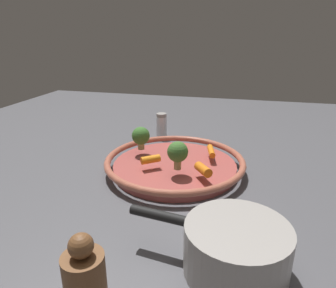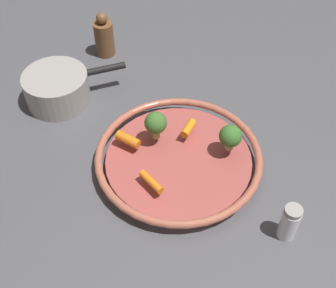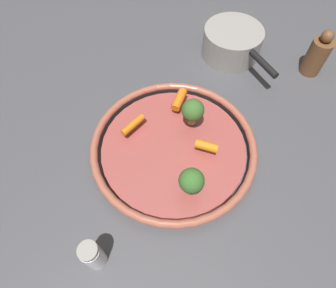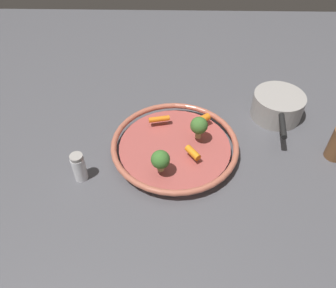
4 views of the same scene
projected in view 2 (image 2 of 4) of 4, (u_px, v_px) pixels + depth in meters
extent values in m
plane|color=#4C4C51|center=(178.00, 165.00, 0.95)|extent=(1.84, 1.84, 0.00)
cylinder|color=#A84C47|center=(178.00, 162.00, 0.95)|extent=(0.31, 0.31, 0.02)
torus|color=#B1604A|center=(179.00, 156.00, 0.93)|extent=(0.35, 0.35, 0.02)
cylinder|color=orange|center=(189.00, 128.00, 0.96)|extent=(0.04, 0.05, 0.02)
cylinder|color=orange|center=(128.00, 139.00, 0.94)|extent=(0.06, 0.05, 0.02)
cylinder|color=orange|center=(151.00, 182.00, 0.87)|extent=(0.06, 0.03, 0.02)
cylinder|color=tan|center=(156.00, 133.00, 0.95)|extent=(0.02, 0.02, 0.02)
sphere|color=#3E6C2D|center=(156.00, 123.00, 0.93)|extent=(0.05, 0.05, 0.05)
cylinder|color=tan|center=(229.00, 145.00, 0.93)|extent=(0.02, 0.02, 0.02)
sphere|color=#3B6E2C|center=(231.00, 136.00, 0.91)|extent=(0.05, 0.05, 0.05)
cylinder|color=white|center=(289.00, 224.00, 0.81)|extent=(0.03, 0.03, 0.07)
cylinder|color=#9E9993|center=(294.00, 211.00, 0.78)|extent=(0.03, 0.03, 0.01)
cylinder|color=brown|center=(104.00, 39.00, 1.18)|extent=(0.05, 0.05, 0.09)
sphere|color=brown|center=(102.00, 18.00, 1.14)|extent=(0.03, 0.03, 0.03)
cylinder|color=#9E9993|center=(57.00, 88.00, 1.06)|extent=(0.15, 0.15, 0.08)
cylinder|color=black|center=(106.00, 69.00, 1.07)|extent=(0.03, 0.09, 0.02)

